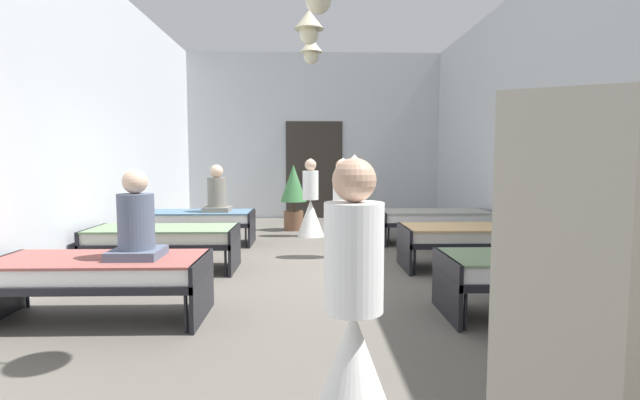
% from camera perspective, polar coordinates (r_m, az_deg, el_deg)
% --- Properties ---
extents(ground_plane, '(6.81, 11.67, 0.10)m').
position_cam_1_polar(ground_plane, '(6.30, -0.02, -8.91)').
color(ground_plane, '#59544C').
extents(room_shell, '(6.61, 11.27, 4.07)m').
position_cam_1_polar(room_shell, '(7.45, -0.29, 9.49)').
color(room_shell, silver).
rests_on(room_shell, ground).
extents(bed_left_row_0, '(1.90, 0.84, 0.57)m').
position_cam_1_polar(bed_left_row_0, '(4.73, -25.37, -7.99)').
color(bed_left_row_0, black).
rests_on(bed_left_row_0, ground).
extents(bed_right_row_0, '(1.90, 0.84, 0.57)m').
position_cam_1_polar(bed_right_row_0, '(4.87, 25.84, -7.66)').
color(bed_right_row_0, black).
rests_on(bed_right_row_0, ground).
extents(bed_left_row_1, '(1.90, 0.84, 0.57)m').
position_cam_1_polar(bed_left_row_1, '(6.48, -18.57, -4.36)').
color(bed_left_row_1, black).
rests_on(bed_left_row_1, ground).
extents(bed_right_row_1, '(1.90, 0.84, 0.57)m').
position_cam_1_polar(bed_right_row_1, '(6.58, 18.23, -4.22)').
color(bed_right_row_1, black).
rests_on(bed_right_row_1, ground).
extents(bed_left_row_2, '(1.90, 0.84, 0.57)m').
position_cam_1_polar(bed_left_row_2, '(8.30, -14.73, -2.27)').
color(bed_left_row_2, black).
rests_on(bed_left_row_2, ground).
extents(bed_right_row_2, '(1.90, 0.84, 0.57)m').
position_cam_1_polar(bed_right_row_2, '(8.38, 13.85, -2.18)').
color(bed_right_row_2, black).
rests_on(bed_right_row_2, ground).
extents(nurse_near_aisle, '(0.52, 0.52, 1.49)m').
position_cam_1_polar(nurse_near_aisle, '(6.96, 2.80, -2.73)').
color(nurse_near_aisle, white).
rests_on(nurse_near_aisle, ground).
extents(nurse_mid_aisle, '(0.52, 0.52, 1.49)m').
position_cam_1_polar(nurse_mid_aisle, '(8.88, -1.16, -1.05)').
color(nurse_mid_aisle, white).
rests_on(nurse_mid_aisle, ground).
extents(nurse_far_aisle, '(0.52, 0.52, 1.49)m').
position_cam_1_polar(nurse_far_aisle, '(2.48, 4.08, -17.10)').
color(nurse_far_aisle, white).
rests_on(nurse_far_aisle, ground).
extents(patient_seated_primary, '(0.44, 0.44, 0.80)m').
position_cam_1_polar(patient_seated_primary, '(8.14, -12.47, 0.68)').
color(patient_seated_primary, slate).
rests_on(patient_seated_primary, bed_left_row_2).
extents(patient_seated_secondary, '(0.44, 0.44, 0.80)m').
position_cam_1_polar(patient_seated_secondary, '(4.53, -21.52, -2.90)').
color(patient_seated_secondary, '#515B70').
rests_on(patient_seated_secondary, bed_left_row_0).
extents(potted_plant, '(0.54, 0.54, 1.36)m').
position_cam_1_polar(potted_plant, '(9.64, -3.26, 1.03)').
color(potted_plant, brown).
rests_on(potted_plant, ground).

